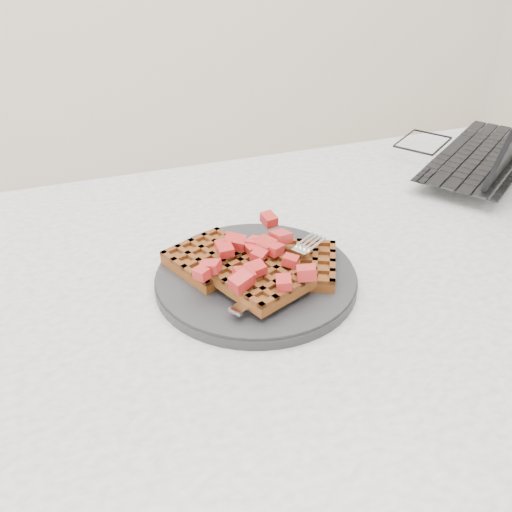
% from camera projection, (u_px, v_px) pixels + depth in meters
% --- Properties ---
extents(table, '(1.20, 0.80, 0.75)m').
position_uv_depth(table, '(303.00, 356.00, 0.76)').
color(table, silver).
rests_on(table, ground).
extents(plate, '(0.25, 0.25, 0.02)m').
position_uv_depth(plate, '(256.00, 278.00, 0.70)').
color(plate, black).
rests_on(plate, table).
extents(waffles, '(0.22, 0.19, 0.03)m').
position_uv_depth(waffles, '(257.00, 266.00, 0.68)').
color(waffles, brown).
rests_on(waffles, plate).
extents(strawberry_pile, '(0.15, 0.15, 0.02)m').
position_uv_depth(strawberry_pile, '(256.00, 246.00, 0.67)').
color(strawberry_pile, '#8F0609').
rests_on(strawberry_pile, waffles).
extents(fork, '(0.16, 0.12, 0.02)m').
position_uv_depth(fork, '(286.00, 275.00, 0.67)').
color(fork, silver).
rests_on(fork, plate).
extents(laptop, '(0.40, 0.38, 0.23)m').
position_uv_depth(laptop, '(471.00, 145.00, 0.98)').
color(laptop, black).
rests_on(laptop, table).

